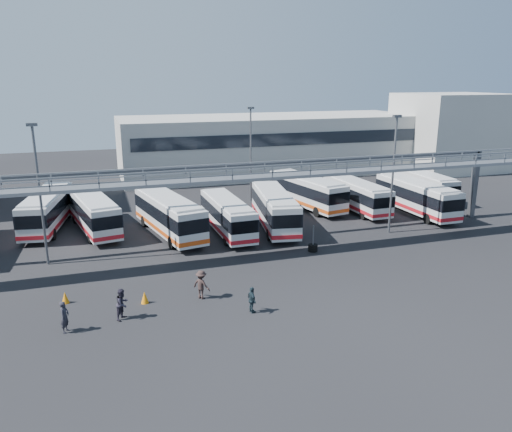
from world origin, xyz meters
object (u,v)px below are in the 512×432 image
object	(u,v)px
pedestrian_d	(252,300)
tire_stack	(313,247)
bus_2	(93,212)
bus_6	(307,191)
bus_3	(169,214)
light_pole_left	(39,188)
pedestrian_c	(201,285)
light_pole_back	(251,149)
bus_4	(227,214)
bus_8	(416,196)
light_pole_mid	(393,168)
cone_left	(65,298)
bus_7	(356,194)
pedestrian_a	(65,317)
cone_right	(145,297)
bus_5	(275,208)
bus_9	(422,184)
pedestrian_b	(122,304)
bus_1	(47,209)

from	to	relation	value
pedestrian_d	tire_stack	size ratio (longest dim) A/B	0.75
bus_2	bus_6	world-z (taller)	bus_6
bus_3	pedestrian_d	distance (m)	16.56
light_pole_left	pedestrian_c	bearing A→B (deg)	-44.39
light_pole_back	bus_4	xyz separation A→B (m)	(-5.57, -10.79, -4.02)
bus_8	pedestrian_d	world-z (taller)	bus_8
light_pole_mid	cone_left	distance (m)	27.80
bus_6	pedestrian_d	world-z (taller)	bus_6
bus_4	bus_7	size ratio (longest dim) A/B	0.99
bus_3	bus_7	xyz separation A→B (m)	(19.37, 2.38, -0.16)
pedestrian_a	pedestrian_c	bearing A→B (deg)	-55.11
bus_6	cone_right	world-z (taller)	bus_6
bus_5	pedestrian_a	bearing A→B (deg)	-130.34
bus_9	pedestrian_c	size ratio (longest dim) A/B	5.68
bus_4	cone_left	size ratio (longest dim) A/B	14.26
bus_3	pedestrian_a	bearing A→B (deg)	-128.61
bus_9	pedestrian_b	size ratio (longest dim) A/B	5.67
bus_3	bus_5	size ratio (longest dim) A/B	1.02
bus_5	pedestrian_a	size ratio (longest dim) A/B	6.37
cone_right	light_pole_mid	bearing A→B (deg)	19.68
bus_7	pedestrian_c	xyz separation A→B (m)	(-19.47, -15.92, -0.81)
light_pole_back	bus_3	bearing A→B (deg)	-137.11
pedestrian_c	cone_left	size ratio (longest dim) A/B	2.54
pedestrian_d	pedestrian_b	bearing A→B (deg)	70.44
bus_4	bus_6	xyz separation A→B (m)	(10.17, 6.08, 0.13)
bus_6	bus_9	distance (m)	13.81
light_pole_left	bus_3	world-z (taller)	light_pole_left
tire_stack	bus_9	bearing A→B (deg)	33.04
light_pole_back	bus_9	bearing A→B (deg)	-15.94
pedestrian_c	bus_5	bearing A→B (deg)	-78.37
bus_4	bus_5	xyz separation A→B (m)	(4.48, 0.26, 0.14)
bus_6	cone_left	size ratio (longest dim) A/B	15.68
bus_1	cone_right	bearing A→B (deg)	-61.21
light_pole_left	light_pole_back	size ratio (longest dim) A/B	1.00
bus_4	bus_5	bearing A→B (deg)	2.17
light_pole_back	bus_5	size ratio (longest dim) A/B	0.91
bus_2	bus_9	distance (m)	35.03
light_pole_left	tire_stack	distance (m)	20.59
light_pole_left	pedestrian_a	world-z (taller)	light_pole_left
bus_2	bus_9	xyz separation A→B (m)	(35.01, 1.21, -0.07)
bus_9	tire_stack	world-z (taller)	bus_9
bus_4	bus_6	bearing A→B (deg)	29.78
light_pole_back	tire_stack	distance (m)	18.31
bus_3	bus_5	bearing A→B (deg)	-16.51
bus_3	pedestrian_b	xyz separation A→B (m)	(-4.88, -14.83, -0.97)
pedestrian_d	cone_right	distance (m)	6.63
bus_8	cone_left	size ratio (longest dim) A/B	15.25
bus_8	bus_2	bearing A→B (deg)	172.13
pedestrian_a	cone_right	world-z (taller)	pedestrian_a
light_pole_back	pedestrian_b	world-z (taller)	light_pole_back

